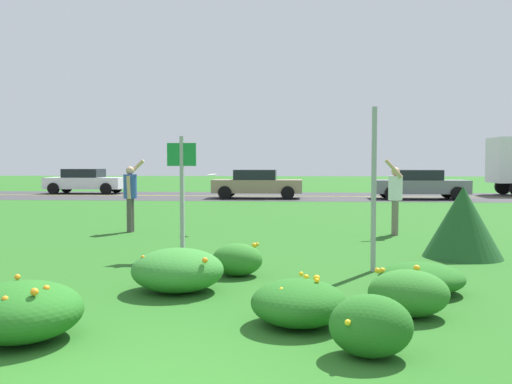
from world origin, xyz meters
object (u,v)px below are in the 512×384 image
object	(u,v)px
sign_post_near_path	(182,183)
car_white_leftmost	(85,181)
frisbee_white	(212,175)
car_tan_center_left	(257,184)
person_catcher_white_shirt	(395,194)
person_thrower_blue_shirt	(130,192)
car_gray_center_right	(420,184)
sign_post_by_roadside	(374,190)

from	to	relation	value
sign_post_near_path	car_white_leftmost	xyz separation A→B (m)	(-10.29, 20.99, -0.66)
frisbee_white	car_tan_center_left	size ratio (longest dim) A/B	0.05
person_catcher_white_shirt	car_white_leftmost	distance (m)	23.07
sign_post_near_path	car_tan_center_left	xyz separation A→B (m)	(0.13, 17.33, -0.66)
car_white_leftmost	car_tan_center_left	xyz separation A→B (m)	(10.42, -3.66, 0.00)
person_thrower_blue_shirt	car_white_leftmost	size ratio (longest dim) A/B	0.42
person_thrower_blue_shirt	car_tan_center_left	world-z (taller)	person_thrower_blue_shirt
car_white_leftmost	car_gray_center_right	xyz separation A→B (m)	(18.52, -3.66, 0.00)
person_thrower_blue_shirt	person_catcher_white_shirt	size ratio (longest dim) A/B	1.00
sign_post_by_roadside	person_catcher_white_shirt	world-z (taller)	sign_post_by_roadside
sign_post_near_path	car_tan_center_left	world-z (taller)	sign_post_near_path
frisbee_white	car_white_leftmost	size ratio (longest dim) A/B	0.05
car_tan_center_left	car_gray_center_right	distance (m)	8.10
car_white_leftmost	car_tan_center_left	distance (m)	11.05
person_catcher_white_shirt	car_gray_center_right	bearing A→B (deg)	75.49
sign_post_near_path	car_white_leftmost	distance (m)	23.38
person_thrower_blue_shirt	frisbee_white	xyz separation A→B (m)	(2.11, 0.08, 0.45)
car_gray_center_right	car_white_leftmost	bearing A→B (deg)	168.81
person_thrower_blue_shirt	sign_post_near_path	bearing A→B (deg)	-58.60
sign_post_by_roadside	frisbee_white	distance (m)	5.95
person_thrower_blue_shirt	car_gray_center_right	distance (m)	17.32
person_catcher_white_shirt	car_tan_center_left	xyz separation A→B (m)	(-4.49, 13.95, -0.27)
person_thrower_blue_shirt	frisbee_white	bearing A→B (deg)	2.17
person_catcher_white_shirt	car_white_leftmost	size ratio (longest dim) A/B	0.42
sign_post_near_path	car_gray_center_right	bearing A→B (deg)	64.59
frisbee_white	car_gray_center_right	distance (m)	16.10
car_gray_center_right	person_catcher_white_shirt	bearing A→B (deg)	-104.51
person_catcher_white_shirt	frisbee_white	distance (m)	4.62
frisbee_white	car_gray_center_right	bearing A→B (deg)	59.32
sign_post_near_path	person_catcher_white_shirt	xyz separation A→B (m)	(4.62, 3.38, -0.39)
sign_post_by_roadside	car_tan_center_left	distance (m)	18.99
sign_post_by_roadside	person_thrower_blue_shirt	size ratio (longest dim) A/B	1.43
car_white_leftmost	car_gray_center_right	distance (m)	18.88
sign_post_near_path	sign_post_by_roadside	distance (m)	3.71
car_gray_center_right	car_tan_center_left	bearing A→B (deg)	180.00
car_white_leftmost	car_gray_center_right	size ratio (longest dim) A/B	1.00
sign_post_near_path	frisbee_white	xyz separation A→B (m)	(0.02, 3.49, 0.08)
car_white_leftmost	car_tan_center_left	world-z (taller)	same
person_thrower_blue_shirt	car_white_leftmost	xyz separation A→B (m)	(-8.20, 17.58, -0.28)
car_tan_center_left	car_gray_center_right	bearing A→B (deg)	0.00
sign_post_by_roadside	frisbee_white	size ratio (longest dim) A/B	11.13
person_catcher_white_shirt	car_gray_center_right	xyz separation A→B (m)	(3.61, 13.95, -0.27)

